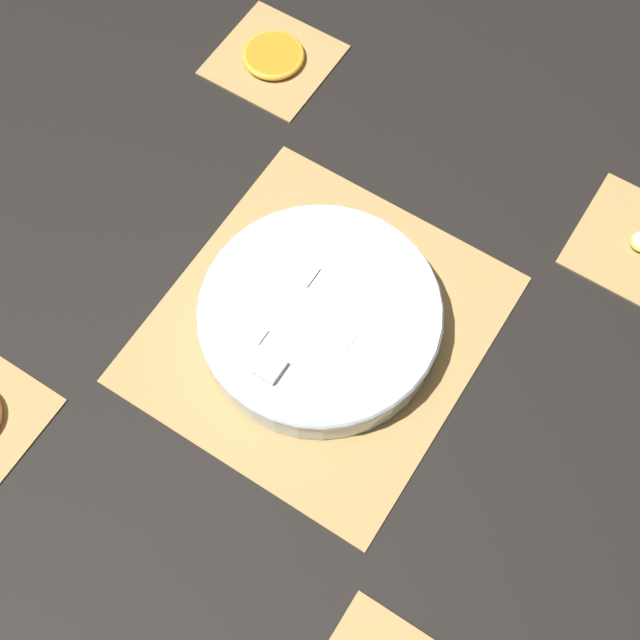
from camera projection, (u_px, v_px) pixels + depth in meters
name	position (u px, v px, depth m)	size (l,w,h in m)	color
ground_plane	(320.00, 329.00, 1.10)	(6.00, 6.00, 0.00)	black
bamboo_mat_center	(320.00, 328.00, 1.10)	(0.41, 0.38, 0.01)	#A8844C
coaster_mat_near_left	(274.00, 59.00, 1.28)	(0.16, 0.16, 0.01)	#A8844C
coaster_mat_far_left	(640.00, 245.00, 1.15)	(0.16, 0.16, 0.01)	#A8844C
fruit_salad_bowl	(319.00, 317.00, 1.07)	(0.29, 0.29, 0.06)	silver
orange_slice_whole	(273.00, 55.00, 1.27)	(0.09, 0.09, 0.01)	orange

